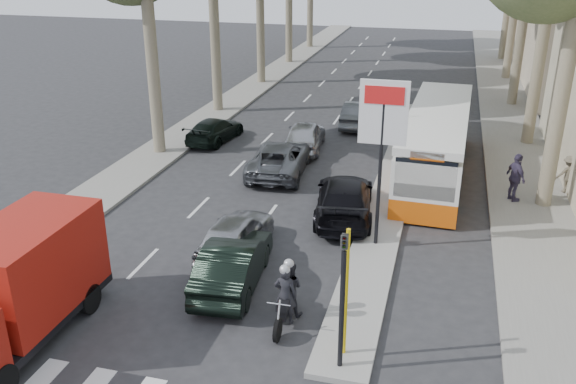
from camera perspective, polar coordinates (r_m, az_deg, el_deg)
name	(u,v)px	position (r m, az deg, el deg)	size (l,w,h in m)	color
ground	(232,315)	(16.98, -5.27, -11.43)	(120.00, 120.00, 0.00)	#28282B
sidewalk_right	(507,108)	(39.44, 19.82, 7.41)	(3.20, 70.00, 0.12)	gray
median_left	(260,82)	(44.19, -2.63, 10.22)	(2.40, 64.00, 0.12)	gray
traffic_island	(394,181)	(25.97, 9.90, 1.01)	(1.50, 26.00, 0.16)	gray
billboard	(382,141)	(19.12, 8.77, 4.75)	(1.50, 12.10, 5.60)	yellow
traffic_light_island	(343,280)	(13.70, 5.17, -8.17)	(0.16, 0.41, 3.60)	black
silver_hatchback	(236,234)	(19.77, -4.93, -3.93)	(1.60, 3.97, 1.35)	#999BA0
dark_hatchback	(233,263)	(18.00, -5.15, -6.62)	(1.52, 4.36, 1.44)	black
queue_car_a	(280,158)	(26.49, -0.79, 3.18)	(2.27, 4.93, 1.37)	#55585E
queue_car_b	(344,198)	(22.33, 5.30, -0.59)	(2.04, 5.02, 1.46)	black
queue_car_c	(305,135)	(29.55, 1.58, 5.32)	(1.70, 4.22, 1.44)	#ACAEB4
queue_car_d	(359,114)	(33.61, 6.64, 7.26)	(1.47, 4.21, 1.39)	#44484B
queue_car_e	(215,130)	(31.09, -6.86, 5.79)	(1.66, 4.08, 1.18)	black
red_truck	(17,285)	(16.63, -24.06, -7.94)	(2.16, 5.58, 2.97)	black
city_bus	(436,142)	(26.73, 13.72, 4.61)	(2.77, 11.07, 2.90)	#E0580C
motorcycle	(287,293)	(16.31, -0.10, -9.46)	(0.76, 2.11, 1.80)	black
pedestrian_near	(516,177)	(24.82, 20.53, 1.28)	(1.11, 0.54, 1.90)	#413753
pedestrian_far	(568,174)	(26.54, 24.75, 1.53)	(0.98, 0.44, 1.52)	#635B4A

